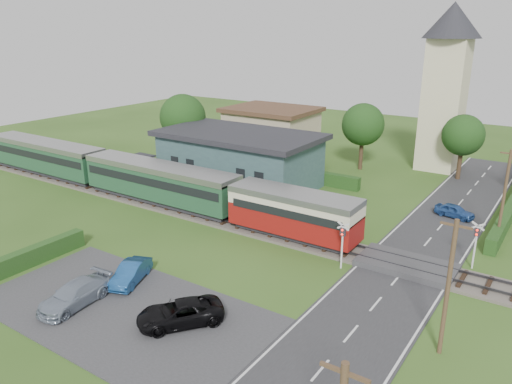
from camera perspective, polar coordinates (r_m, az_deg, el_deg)
The scene contains 28 objects.
ground at distance 36.82m, azimuth 0.80°, elevation -5.92°, with size 120.00×120.00×0.00m, color #2D4C19.
railway_track at distance 38.33m, azimuth 2.44°, elevation -4.74°, with size 76.00×3.20×0.49m.
road at distance 33.01m, azimuth 15.72°, elevation -9.64°, with size 6.00×70.00×0.05m, color #28282B.
car_park at distance 29.66m, azimuth -14.87°, elevation -12.94°, with size 17.00×9.00×0.08m, color #333335.
crossing_deck at distance 34.65m, azimuth 16.82°, elevation -7.99°, with size 6.20×3.40×0.45m, color #333335.
platform at distance 46.19m, azimuth -6.09°, elevation -0.58°, with size 30.00×3.00×0.45m, color gray.
equipment_hut at distance 51.06m, azimuth -13.09°, elevation 2.67°, with size 2.30×2.30×2.55m.
station_building at distance 49.86m, azimuth -1.93°, elevation 3.90°, with size 16.00×9.00×5.30m.
train at distance 46.99m, azimuth -13.72°, elevation 1.82°, with size 43.20×2.90×3.40m.
church_tower at distance 57.91m, azimuth 20.98°, elevation 12.33°, with size 6.00×6.00×17.60m.
house_west at distance 63.91m, azimuth 1.78°, elevation 7.22°, with size 10.80×8.80×5.50m.
hedge_carpark at distance 36.45m, azimuth -25.03°, elevation -7.00°, with size 0.80×9.00×1.20m, color #193814.
hedge_roadside at distance 46.67m, azimuth 27.05°, elevation -1.88°, with size 0.80×18.00×1.20m, color #193814.
hedge_station at distance 53.99m, azimuth 0.89°, elevation 2.80°, with size 22.00×0.80×1.30m, color #193814.
tree_a at distance 57.76m, azimuth -8.36°, elevation 8.45°, with size 5.20×5.20×8.00m.
tree_b at distance 55.95m, azimuth 12.13°, elevation 7.54°, with size 4.60×4.60×7.34m.
tree_c at distance 55.15m, azimuth 22.60°, elevation 6.00°, with size 4.20×4.20×6.78m.
utility_pole_b at distance 25.30m, azimuth 21.09°, elevation -10.06°, with size 1.40×0.22×7.00m.
utility_pole_c at distance 40.07m, azimuth 26.50°, elevation -0.33°, with size 1.40×0.22×7.00m.
crossing_signal_near at distance 32.86m, azimuth 9.85°, elevation -5.23°, with size 0.84×0.28×3.28m.
crossing_signal_far at distance 35.36m, azimuth 23.86°, elevation -4.87°, with size 0.84×0.28×3.28m.
streetlamp_west at distance 63.92m, azimuth -6.00°, elevation 7.36°, with size 0.30×0.30×5.15m.
car_on_road at distance 44.62m, azimuth 21.75°, elevation -2.02°, with size 1.29×3.21×1.09m, color #24498B.
car_park_blue at distance 32.16m, azimuth -14.13°, elevation -8.94°, with size 1.30×3.73×1.23m, color navy.
car_park_silver at distance 30.60m, azimuth -20.04°, elevation -10.95°, with size 1.84×4.53×1.32m, color #8793A4.
car_park_dark at distance 27.51m, azimuth -8.67°, elevation -13.50°, with size 2.11×4.57×1.27m, color black.
pedestrian_near at distance 41.84m, azimuth 0.38°, elevation -0.96°, with size 0.62×0.40×1.69m, color gray.
pedestrian_far at distance 48.46m, azimuth -10.47°, elevation 1.32°, with size 0.72×0.56×1.48m, color gray.
Camera 1 is at (18.26, -28.16, 15.15)m, focal length 35.00 mm.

